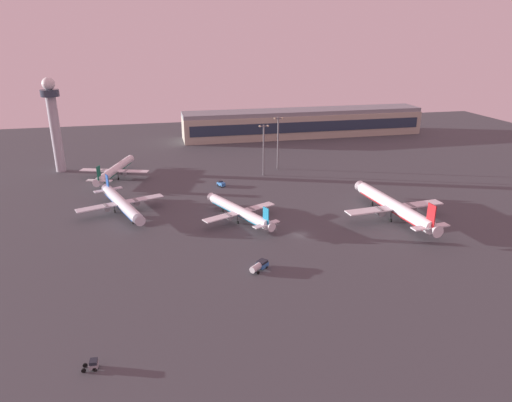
{
  "coord_description": "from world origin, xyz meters",
  "views": [
    {
      "loc": [
        -44.13,
        -129.49,
        61.2
      ],
      "look_at": [
        -10.01,
        23.13,
        4.0
      ],
      "focal_mm": 32.43,
      "sensor_mm": 36.0,
      "label": 1
    }
  ],
  "objects_px": {
    "airplane_far_stand": "(394,206)",
    "airplane_taxiway_distant": "(239,211)",
    "airplane_near_gate": "(121,203)",
    "apron_light_west": "(278,140)",
    "fuel_truck": "(259,266)",
    "control_tower": "(54,119)",
    "pushback_tug": "(93,364)",
    "airplane_mid_apron": "(115,170)",
    "apron_light_central": "(264,147)",
    "cargo_loader": "(221,184)"
  },
  "relations": [
    {
      "from": "airplane_far_stand",
      "to": "airplane_taxiway_distant",
      "type": "distance_m",
      "value": 53.6
    },
    {
      "from": "airplane_near_gate",
      "to": "apron_light_west",
      "type": "relative_size",
      "value": 1.57
    },
    {
      "from": "fuel_truck",
      "to": "control_tower",
      "type": "bearing_deg",
      "value": 169.15
    },
    {
      "from": "airplane_near_gate",
      "to": "pushback_tug",
      "type": "bearing_deg",
      "value": 69.06
    },
    {
      "from": "fuel_truck",
      "to": "airplane_mid_apron",
      "type": "bearing_deg",
      "value": 162.26
    },
    {
      "from": "airplane_far_stand",
      "to": "pushback_tug",
      "type": "relative_size",
      "value": 14.88
    },
    {
      "from": "control_tower",
      "to": "fuel_truck",
      "type": "distance_m",
      "value": 135.23
    },
    {
      "from": "fuel_truck",
      "to": "apron_light_central",
      "type": "xyz_separation_m",
      "value": [
        21.94,
        86.59,
        11.99
      ]
    },
    {
      "from": "airplane_far_stand",
      "to": "fuel_truck",
      "type": "relative_size",
      "value": 7.76
    },
    {
      "from": "control_tower",
      "to": "apron_light_west",
      "type": "distance_m",
      "value": 102.22
    },
    {
      "from": "airplane_far_stand",
      "to": "cargo_loader",
      "type": "xyz_separation_m",
      "value": [
        -53.19,
        48.99,
        -3.4
      ]
    },
    {
      "from": "apron_light_west",
      "to": "apron_light_central",
      "type": "xyz_separation_m",
      "value": [
        -8.95,
        -8.64,
        -0.8
      ]
    },
    {
      "from": "pushback_tug",
      "to": "apron_light_west",
      "type": "distance_m",
      "value": 145.85
    },
    {
      "from": "airplane_mid_apron",
      "to": "cargo_loader",
      "type": "relative_size",
      "value": 8.41
    },
    {
      "from": "apron_light_west",
      "to": "cargo_loader",
      "type": "bearing_deg",
      "value": -146.16
    },
    {
      "from": "airplane_taxiway_distant",
      "to": "cargo_loader",
      "type": "xyz_separation_m",
      "value": [
        -0.51,
        39.14,
        -2.34
      ]
    },
    {
      "from": "pushback_tug",
      "to": "apron_light_central",
      "type": "xyz_separation_m",
      "value": [
        62.09,
        118.06,
        12.29
      ]
    },
    {
      "from": "cargo_loader",
      "to": "fuel_truck",
      "type": "relative_size",
      "value": 0.75
    },
    {
      "from": "apron_light_central",
      "to": "fuel_truck",
      "type": "bearing_deg",
      "value": -104.22
    },
    {
      "from": "airplane_far_stand",
      "to": "apron_light_central",
      "type": "xyz_separation_m",
      "value": [
        -31.96,
        60.58,
        8.78
      ]
    },
    {
      "from": "cargo_loader",
      "to": "apron_light_central",
      "type": "relative_size",
      "value": 0.2
    },
    {
      "from": "airplane_near_gate",
      "to": "airplane_mid_apron",
      "type": "xyz_separation_m",
      "value": [
        -4.92,
        44.2,
        -0.07
      ]
    },
    {
      "from": "airplane_taxiway_distant",
      "to": "pushback_tug",
      "type": "relative_size",
      "value": 10.78
    },
    {
      "from": "control_tower",
      "to": "apron_light_central",
      "type": "relative_size",
      "value": 1.85
    },
    {
      "from": "control_tower",
      "to": "fuel_truck",
      "type": "bearing_deg",
      "value": -58.77
    },
    {
      "from": "control_tower",
      "to": "cargo_loader",
      "type": "height_order",
      "value": "control_tower"
    },
    {
      "from": "airplane_far_stand",
      "to": "airplane_taxiway_distant",
      "type": "height_order",
      "value": "airplane_far_stand"
    },
    {
      "from": "airplane_far_stand",
      "to": "pushback_tug",
      "type": "height_order",
      "value": "airplane_far_stand"
    },
    {
      "from": "airplane_near_gate",
      "to": "cargo_loader",
      "type": "distance_m",
      "value": 45.59
    },
    {
      "from": "apron_light_central",
      "to": "airplane_near_gate",
      "type": "bearing_deg",
      "value": -150.34
    },
    {
      "from": "control_tower",
      "to": "apron_light_central",
      "type": "bearing_deg",
      "value": -16.72
    },
    {
      "from": "airplane_taxiway_distant",
      "to": "pushback_tug",
      "type": "xyz_separation_m",
      "value": [
        -41.37,
        -67.33,
        -2.46
      ]
    },
    {
      "from": "airplane_far_stand",
      "to": "apron_light_central",
      "type": "relative_size",
      "value": 2.04
    },
    {
      "from": "cargo_loader",
      "to": "airplane_taxiway_distant",
      "type": "bearing_deg",
      "value": -109.93
    },
    {
      "from": "control_tower",
      "to": "apron_light_west",
      "type": "bearing_deg",
      "value": -10.59
    },
    {
      "from": "airplane_far_stand",
      "to": "airplane_near_gate",
      "type": "bearing_deg",
      "value": 159.05
    },
    {
      "from": "airplane_far_stand",
      "to": "apron_light_west",
      "type": "height_order",
      "value": "apron_light_west"
    },
    {
      "from": "cargo_loader",
      "to": "pushback_tug",
      "type": "height_order",
      "value": "cargo_loader"
    },
    {
      "from": "control_tower",
      "to": "fuel_truck",
      "type": "relative_size",
      "value": 7.03
    },
    {
      "from": "airplane_taxiway_distant",
      "to": "control_tower",
      "type": "bearing_deg",
      "value": 107.36
    },
    {
      "from": "airplane_near_gate",
      "to": "apron_light_west",
      "type": "xyz_separation_m",
      "value": [
        69.51,
        43.12,
        10.26
      ]
    },
    {
      "from": "pushback_tug",
      "to": "fuel_truck",
      "type": "distance_m",
      "value": 51.02
    },
    {
      "from": "airplane_taxiway_distant",
      "to": "cargo_loader",
      "type": "height_order",
      "value": "airplane_taxiway_distant"
    },
    {
      "from": "airplane_taxiway_distant",
      "to": "fuel_truck",
      "type": "bearing_deg",
      "value": -116.58
    },
    {
      "from": "airplane_near_gate",
      "to": "airplane_far_stand",
      "type": "bearing_deg",
      "value": 144.35
    },
    {
      "from": "airplane_far_stand",
      "to": "airplane_mid_apron",
      "type": "bearing_deg",
      "value": 139.0
    },
    {
      "from": "airplane_far_stand",
      "to": "pushback_tug",
      "type": "distance_m",
      "value": 110.28
    },
    {
      "from": "pushback_tug",
      "to": "apron_light_west",
      "type": "height_order",
      "value": "apron_light_west"
    },
    {
      "from": "airplane_mid_apron",
      "to": "pushback_tug",
      "type": "distance_m",
      "value": 127.85
    },
    {
      "from": "airplane_far_stand",
      "to": "airplane_near_gate",
      "type": "height_order",
      "value": "airplane_far_stand"
    }
  ]
}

